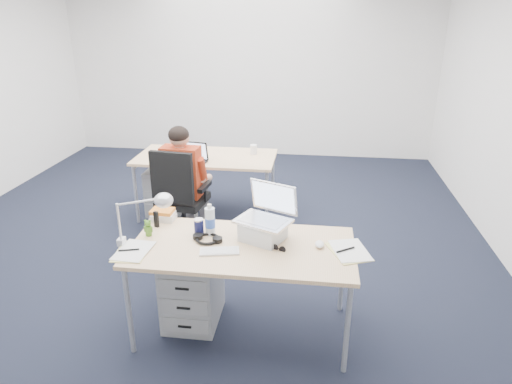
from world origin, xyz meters
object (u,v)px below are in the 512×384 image
at_px(drawer_pedestal_near, 193,289).
at_px(headphones, 208,238).
at_px(seated_person, 187,182).
at_px(silver_laptop, 263,214).
at_px(desk_far, 206,160).
at_px(cordless_phone, 156,219).
at_px(desk_near, 242,251).
at_px(can_koozie, 199,226).
at_px(book_stack, 163,215).
at_px(wireless_keyboard, 219,251).
at_px(dark_laptop, 190,153).
at_px(far_cup, 254,149).
at_px(desk_lamp, 136,218).
at_px(water_bottle, 210,219).
at_px(office_chair, 183,217).
at_px(bear_figurine, 148,228).
at_px(computer_mouse, 319,244).
at_px(sunglasses, 279,249).
at_px(drawer_pedestal_far, 166,190).

xyz_separation_m(drawer_pedestal_near, headphones, (0.14, -0.03, 0.47)).
distance_m(seated_person, silver_laptop, 1.71).
bearing_deg(desk_far, cordless_phone, -88.33).
bearing_deg(desk_near, can_koozie, 156.80).
bearing_deg(book_stack, wireless_keyboard, -39.65).
bearing_deg(dark_laptop, silver_laptop, -49.51).
bearing_deg(wireless_keyboard, far_cup, 80.69).
distance_m(seated_person, headphones, 1.57).
height_order(silver_laptop, desk_lamp, desk_lamp).
xyz_separation_m(desk_near, water_bottle, (-0.27, 0.15, 0.17)).
bearing_deg(far_cup, office_chair, -124.14).
bearing_deg(wireless_keyboard, water_bottle, 103.84).
relative_size(bear_figurine, dark_laptop, 0.39).
height_order(headphones, far_cup, far_cup).
distance_m(silver_laptop, bear_figurine, 0.87).
bearing_deg(can_koozie, dark_laptop, 107.48).
xyz_separation_m(silver_laptop, cordless_phone, (-0.84, 0.10, -0.14)).
xyz_separation_m(seated_person, dark_laptop, (-0.04, 0.29, 0.22)).
bearing_deg(desk_far, wireless_keyboard, -74.26).
relative_size(computer_mouse, bear_figurine, 0.80).
bearing_deg(can_koozie, desk_near, -23.20).
height_order(drawer_pedestal_near, book_stack, book_stack).
distance_m(office_chair, far_cup, 1.21).
distance_m(office_chair, dark_laptop, 0.72).
height_order(wireless_keyboard, headphones, headphones).
bearing_deg(office_chair, headphones, -58.66).
relative_size(office_chair, sunglasses, 9.62).
bearing_deg(bear_figurine, desk_lamp, -118.48).
relative_size(computer_mouse, cordless_phone, 0.80).
bearing_deg(water_bottle, cordless_phone, 171.74).
bearing_deg(far_cup, sunglasses, -77.82).
relative_size(desk_near, computer_mouse, 15.48).
relative_size(desk_far, water_bottle, 6.58).
distance_m(drawer_pedestal_near, silver_laptop, 0.85).
bearing_deg(far_cup, desk_near, -84.22).
bearing_deg(silver_laptop, desk_far, 138.33).
relative_size(bear_figurine, desk_lamp, 0.30).
distance_m(book_stack, dark_laptop, 1.45).
xyz_separation_m(silver_laptop, far_cup, (-0.36, 2.12, -0.14)).
bearing_deg(cordless_phone, drawer_pedestal_far, 125.79).
xyz_separation_m(bear_figurine, dark_laptop, (-0.15, 1.72, 0.05)).
xyz_separation_m(seated_person, bear_figurine, (0.11, -1.43, 0.17)).
height_order(office_chair, water_bottle, office_chair).
relative_size(book_stack, far_cup, 1.70).
relative_size(desk_far, book_stack, 8.44).
bearing_deg(office_chair, desk_lamp, -78.53).
bearing_deg(wireless_keyboard, desk_near, 27.24).
relative_size(desk_near, book_stack, 8.44).
distance_m(office_chair, seated_person, 0.37).
height_order(desk_near, seated_person, seated_person).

